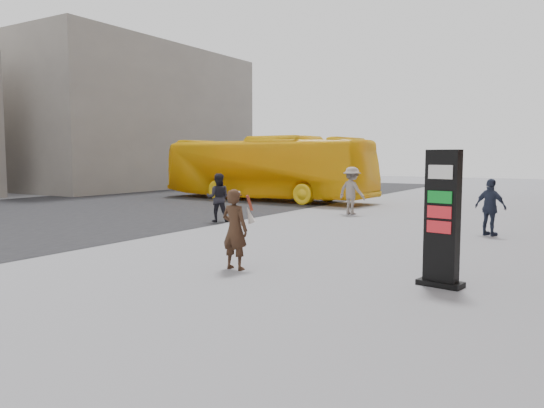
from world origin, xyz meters
The scene contains 9 objects.
ground centered at (0.00, 0.00, 0.00)m, with size 100.00×100.00×0.00m, color #9E9EA3.
road centered at (-13.00, 5.00, 0.00)m, with size 16.00×60.00×0.01m, color black.
bg_building_far centered at (-24.00, 20.00, 5.00)m, with size 10.00×18.00×10.00m, color gray.
info_pylon centered at (3.55, 1.25, 1.21)m, with size 0.83×0.51×2.43m.
woman centered at (-0.39, 0.48, 0.84)m, with size 0.63×0.58×1.65m.
bus centered at (-8.97, 15.20, 1.65)m, with size 2.77×11.83×3.30m, color yellow.
pedestrian_a centered at (-5.47, 6.54, 0.85)m, with size 0.83×0.64×1.70m, color black.
pedestrian_b centered at (-2.40, 11.19, 0.94)m, with size 1.21×0.70×1.88m, color gray.
pedestrian_c centered at (3.25, 8.05, 0.83)m, with size 0.97×0.41×1.66m, color #283045.
Camera 1 is at (5.86, -8.22, 2.32)m, focal length 35.00 mm.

